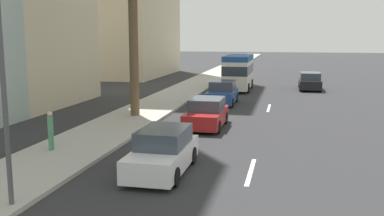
# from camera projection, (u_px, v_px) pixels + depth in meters

# --- Properties ---
(ground_plane) EXTENTS (198.00, 198.00, 0.00)m
(ground_plane) POSITION_uv_depth(u_px,v_px,m) (271.00, 99.00, 33.44)
(ground_plane) COLOR #2D2D30
(sidewalk_right) EXTENTS (162.00, 3.58, 0.15)m
(sidewalk_right) POSITION_uv_depth(u_px,v_px,m) (175.00, 95.00, 35.03)
(sidewalk_right) COLOR #B2ADA3
(sidewalk_right) RESTS_ON ground_plane
(lane_stripe_mid) EXTENTS (3.20, 0.16, 0.01)m
(lane_stripe_mid) POSITION_uv_depth(u_px,v_px,m) (251.00, 172.00, 15.56)
(lane_stripe_mid) COLOR silver
(lane_stripe_mid) RESTS_ON ground_plane
(lane_stripe_far) EXTENTS (3.20, 0.16, 0.01)m
(lane_stripe_far) POSITION_uv_depth(u_px,v_px,m) (269.00, 108.00, 29.28)
(lane_stripe_far) COLOR silver
(lane_stripe_far) RESTS_ON ground_plane
(car_lead) EXTENTS (4.08, 1.88, 1.63)m
(car_lead) POSITION_uv_depth(u_px,v_px,m) (222.00, 93.00, 30.89)
(car_lead) COLOR #1E478C
(car_lead) RESTS_ON ground_plane
(minibus_second) EXTENTS (6.06, 2.29, 3.08)m
(minibus_second) POSITION_uv_depth(u_px,v_px,m) (238.00, 71.00, 38.68)
(minibus_second) COLOR silver
(minibus_second) RESTS_ON ground_plane
(car_third) EXTENTS (4.61, 1.91, 1.55)m
(car_third) POSITION_uv_depth(u_px,v_px,m) (310.00, 81.00, 39.25)
(car_third) COLOR black
(car_third) RESTS_ON ground_plane
(car_fourth) EXTENTS (4.22, 1.79, 1.56)m
(car_fourth) POSITION_uv_depth(u_px,v_px,m) (163.00, 152.00, 15.41)
(car_fourth) COLOR white
(car_fourth) RESTS_ON ground_plane
(car_fifth) EXTENTS (4.05, 1.88, 1.53)m
(car_fifth) POSITION_uv_depth(u_px,v_px,m) (206.00, 114.00, 23.04)
(car_fifth) COLOR #A51E1E
(car_fifth) RESTS_ON ground_plane
(pedestrian_near_lamp) EXTENTS (0.39, 0.36, 1.61)m
(pedestrian_near_lamp) POSITION_uv_depth(u_px,v_px,m) (51.00, 129.00, 17.79)
(pedestrian_near_lamp) COLOR #4C8C66
(pedestrian_near_lamp) RESTS_ON sidewalk_right
(street_lamp) EXTENTS (0.24, 0.97, 6.09)m
(street_lamp) POSITION_uv_depth(u_px,v_px,m) (6.00, 67.00, 11.53)
(street_lamp) COLOR #4C4C51
(street_lamp) RESTS_ON sidewalk_right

